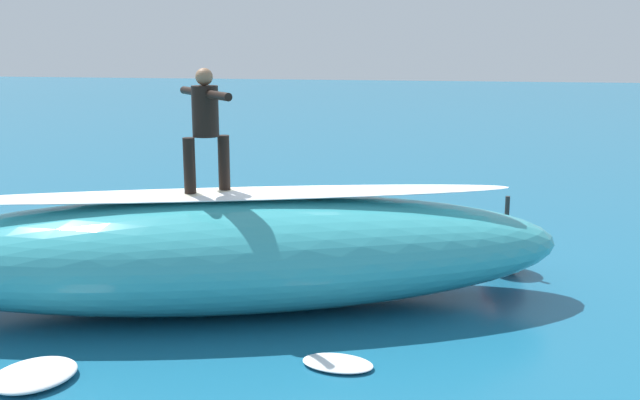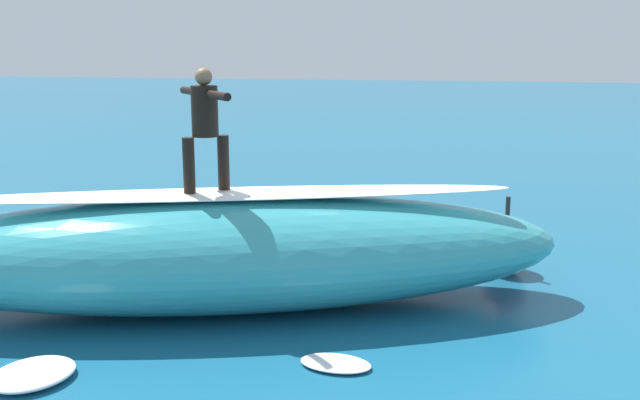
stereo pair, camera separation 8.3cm
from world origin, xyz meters
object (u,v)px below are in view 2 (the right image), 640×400
object	(u,v)px
surfboard_riding	(207,194)
surfer_paddling	(415,244)
surfboard_paddling	(409,255)
surfer_riding	(205,120)
buoy_marker	(505,250)

from	to	relation	value
surfboard_riding	surfer_paddling	bearing A→B (deg)	-172.13
surfboard_riding	surfboard_paddling	distance (m)	4.32
surfboard_riding	surfer_riding	size ratio (longest dim) A/B	1.09
surfboard_paddling	surfer_paddling	world-z (taller)	surfer_paddling
surfer_riding	surfboard_paddling	distance (m)	4.80
surfboard_riding	buoy_marker	xyz separation A→B (m)	(-4.22, -2.53, -1.28)
surfboard_riding	surfer_paddling	distance (m)	4.38
surfboard_riding	surfboard_paddling	world-z (taller)	surfboard_riding
surfer_riding	surfboard_paddling	bearing A→B (deg)	-171.78
surfboard_riding	surfer_riding	world-z (taller)	surfer_riding
surfer_paddling	surfboard_paddling	bearing A→B (deg)	-0.00
surfboard_riding	surfer_paddling	xyz separation A→B (m)	(-2.71, -3.13, -1.43)
surfboard_riding	buoy_marker	bearing A→B (deg)	169.68
surfboard_riding	surfer_paddling	size ratio (longest dim) A/B	1.21
surfboard_riding	surfer_riding	xyz separation A→B (m)	(0.00, 0.00, 1.03)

